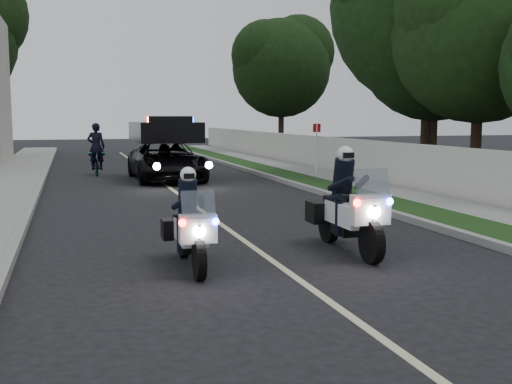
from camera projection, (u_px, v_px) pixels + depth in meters
ground at (351, 317)px, 7.30m from camera, size 120.00×120.00×0.00m
curb_right at (332, 195)px, 17.97m from camera, size 0.20×60.00×0.15m
grass_verge at (354, 194)px, 18.16m from camera, size 1.20×60.00×0.16m
sidewalk_right at (394, 193)px, 18.53m from camera, size 1.40×60.00×0.16m
property_wall at (424, 169)px, 18.73m from camera, size 0.22×60.00×1.50m
curb_left at (31, 207)px, 15.64m from camera, size 0.20×60.00×0.15m
lane_marking at (192, 203)px, 16.81m from camera, size 0.12×50.00×0.01m
police_moto_left at (191, 267)px, 9.71m from camera, size 0.69×1.86×1.57m
police_moto_right at (347, 252)px, 10.83m from camera, size 0.79×2.18×1.84m
police_suv at (167, 180)px, 22.95m from camera, size 2.48×5.21×2.52m
bicycle at (97, 175)px, 24.97m from camera, size 0.65×1.81×0.94m
cyclist at (97, 175)px, 24.97m from camera, size 0.73×0.54×1.88m
sign_post at (316, 177)px, 24.09m from camera, size 0.36×0.36×2.13m
tree_right_b at (474, 186)px, 20.93m from camera, size 7.77×7.77×9.76m
tree_right_c at (431, 178)px, 23.74m from camera, size 7.88×7.88×10.00m
tree_right_d at (424, 178)px, 23.73m from camera, size 7.82×7.82×12.28m
tree_right_e at (281, 153)px, 40.42m from camera, size 6.54×6.54×10.48m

